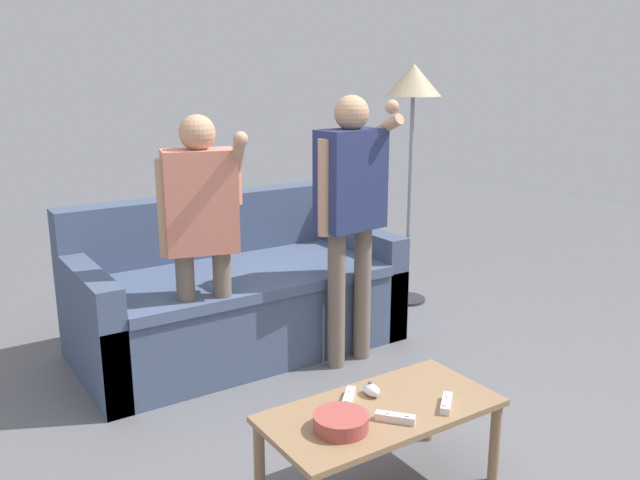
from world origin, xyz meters
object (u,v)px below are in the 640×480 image
(floor_lamp, at_px, (413,94))
(game_remote_wand_spare, at_px, (446,403))
(snack_bowl, at_px, (341,422))
(coffee_table, at_px, (381,419))
(couch, at_px, (235,297))
(game_remote_wand_near, at_px, (395,418))
(player_right, at_px, (351,200))
(game_remote_wand_far, at_px, (349,398))
(game_remote_nunchuk, at_px, (371,390))
(player_left, at_px, (201,222))

(floor_lamp, height_order, game_remote_wand_spare, floor_lamp)
(snack_bowl, bearing_deg, coffee_table, 11.41)
(couch, relative_size, game_remote_wand_near, 13.80)
(player_right, height_order, game_remote_wand_far, player_right)
(game_remote_nunchuk, distance_m, game_remote_wand_near, 0.22)
(couch, bearing_deg, snack_bowl, -103.27)
(couch, height_order, coffee_table, couch)
(couch, height_order, player_right, player_right)
(coffee_table, xyz_separation_m, player_right, (0.63, 1.09, 0.64))
(game_remote_wand_spare, bearing_deg, couch, 91.20)
(snack_bowl, height_order, player_left, player_left)
(floor_lamp, distance_m, game_remote_wand_far, 2.58)
(coffee_table, relative_size, game_remote_wand_spare, 7.08)
(floor_lamp, distance_m, game_remote_wand_near, 2.68)
(snack_bowl, relative_size, floor_lamp, 0.12)
(player_right, bearing_deg, couch, 127.67)
(coffee_table, bearing_deg, floor_lamp, 47.03)
(floor_lamp, relative_size, player_right, 1.11)
(couch, distance_m, coffee_table, 1.68)
(floor_lamp, distance_m, player_right, 1.28)
(game_remote_nunchuk, xyz_separation_m, floor_lamp, (1.57, 1.62, 1.09))
(player_right, height_order, game_remote_wand_near, player_right)
(coffee_table, height_order, player_right, player_right)
(coffee_table, relative_size, game_remote_nunchuk, 10.73)
(snack_bowl, bearing_deg, couch, 76.73)
(snack_bowl, relative_size, game_remote_wand_near, 1.49)
(floor_lamp, height_order, game_remote_wand_far, floor_lamp)
(couch, relative_size, game_remote_wand_spare, 14.23)
(snack_bowl, bearing_deg, game_remote_wand_far, 46.79)
(coffee_table, bearing_deg, player_left, 99.11)
(coffee_table, relative_size, player_right, 0.62)
(coffee_table, bearing_deg, couch, 83.87)
(couch, xyz_separation_m, coffee_table, (-0.18, -1.67, 0.02))
(game_remote_wand_near, bearing_deg, game_remote_nunchuk, 76.49)
(snack_bowl, height_order, floor_lamp, floor_lamp)
(game_remote_nunchuk, relative_size, player_right, 0.06)
(floor_lamp, height_order, player_right, floor_lamp)
(floor_lamp, bearing_deg, coffee_table, -132.97)
(player_left, distance_m, game_remote_wand_spare, 1.52)
(player_right, relative_size, game_remote_wand_spare, 11.50)
(game_remote_nunchuk, xyz_separation_m, player_left, (-0.23, 1.13, 0.51))
(floor_lamp, xyz_separation_m, game_remote_wand_near, (-1.62, -1.83, -1.10))
(couch, height_order, floor_lamp, floor_lamp)
(player_right, bearing_deg, game_remote_wand_near, -118.49)
(couch, xyz_separation_m, player_left, (-0.38, -0.44, 0.60))
(game_remote_wand_spare, bearing_deg, game_remote_nunchuk, 128.47)
(coffee_table, bearing_deg, game_remote_nunchuk, 74.05)
(player_left, bearing_deg, game_remote_wand_spare, -73.11)
(couch, distance_m, game_remote_wand_near, 1.80)
(game_remote_nunchuk, bearing_deg, coffee_table, -105.95)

